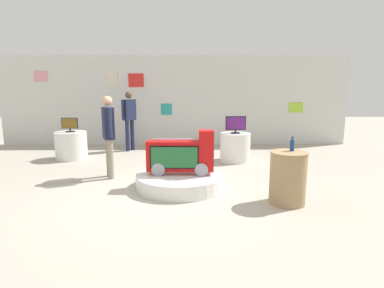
{
  "coord_description": "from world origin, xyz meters",
  "views": [
    {
      "loc": [
        0.42,
        -5.22,
        1.83
      ],
      "look_at": [
        0.51,
        0.87,
        0.74
      ],
      "focal_mm": 29.02,
      "sensor_mm": 36.0,
      "label": 1
    }
  ],
  "objects": [
    {
      "name": "tv_on_left_rear",
      "position": [
        1.64,
        2.55,
        0.94
      ],
      "size": [
        0.51,
        0.24,
        0.43
      ],
      "color": "black",
      "rests_on": "display_pedestal_left_rear"
    },
    {
      "name": "display_pedestal_left_rear",
      "position": [
        1.64,
        2.55,
        0.36
      ],
      "size": [
        0.76,
        0.76,
        0.72
      ],
      "primitive_type": "cylinder",
      "color": "silver",
      "rests_on": "ground"
    },
    {
      "name": "display_pedestal_center_rear",
      "position": [
        -2.65,
        2.86,
        0.36
      ],
      "size": [
        0.81,
        0.81,
        0.72
      ],
      "primitive_type": "cylinder",
      "color": "silver",
      "rests_on": "ground"
    },
    {
      "name": "side_table_round",
      "position": [
        2.03,
        -0.46,
        0.43
      ],
      "size": [
        0.59,
        0.59,
        0.85
      ],
      "color": "#9E7F56",
      "rests_on": "ground"
    },
    {
      "name": "bottle_on_side_table",
      "position": [
        2.09,
        -0.38,
        0.94
      ],
      "size": [
        0.07,
        0.07,
        0.24
      ],
      "color": "navy",
      "rests_on": "side_table_round"
    },
    {
      "name": "shopper_browsing_rear",
      "position": [
        -1.19,
        1.08,
        0.99
      ],
      "size": [
        0.33,
        0.52,
        1.69
      ],
      "color": "gray",
      "rests_on": "ground"
    },
    {
      "name": "shopper_browsing_near_truck",
      "position": [
        -1.3,
        3.96,
        1.03
      ],
      "size": [
        0.38,
        0.47,
        1.75
      ],
      "color": "#1E233F",
      "rests_on": "ground"
    },
    {
      "name": "back_wall_display",
      "position": [
        -0.0,
        4.99,
        1.44
      ],
      "size": [
        11.3,
        0.13,
        2.88
      ],
      "color": "silver",
      "rests_on": "ground"
    },
    {
      "name": "novelty_firetruck_tv",
      "position": [
        0.31,
        0.38,
        0.6
      ],
      "size": [
        1.24,
        0.37,
        0.82
      ],
      "color": "gray",
      "rests_on": "main_display_pedestal"
    },
    {
      "name": "main_display_pedestal",
      "position": [
        0.29,
        0.39,
        0.13
      ],
      "size": [
        1.65,
        1.65,
        0.26
      ],
      "primitive_type": "cylinder",
      "color": "silver",
      "rests_on": "ground"
    },
    {
      "name": "tv_on_center_rear",
      "position": [
        -2.65,
        2.86,
        0.91
      ],
      "size": [
        0.43,
        0.23,
        0.37
      ],
      "color": "black",
      "rests_on": "display_pedestal_center_rear"
    },
    {
      "name": "ground_plane",
      "position": [
        0.0,
        0.0,
        0.0
      ],
      "size": [
        30.0,
        30.0,
        0.0
      ],
      "primitive_type": "plane",
      "color": "#A8A091"
    }
  ]
}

